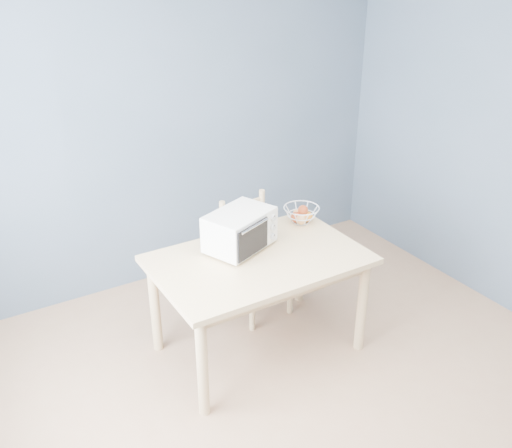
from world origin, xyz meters
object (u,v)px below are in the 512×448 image
dining_chair (254,257)px  toaster_oven (238,231)px  dining_table (259,270)px  fruit_basket (301,214)px

dining_chair → toaster_oven: bearing=-140.9°
dining_table → fruit_basket: (0.55, 0.29, 0.17)m
dining_table → toaster_oven: toaster_oven is taller
toaster_oven → dining_table: bearing=-91.9°
dining_table → dining_chair: bearing=62.7°
toaster_oven → dining_chair: (0.30, 0.30, -0.44)m
dining_chair → dining_table: bearing=-122.9°
toaster_oven → fruit_basket: (0.61, 0.12, -0.08)m
dining_table → toaster_oven: 0.30m
toaster_oven → dining_chair: 0.61m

